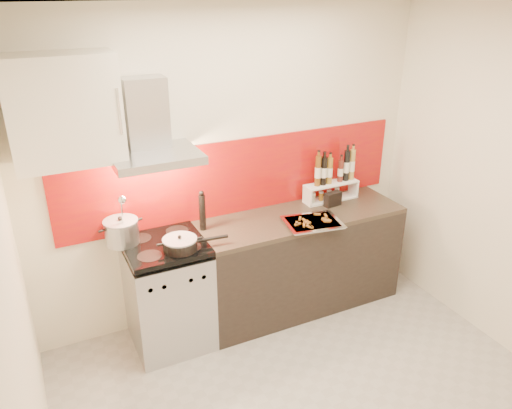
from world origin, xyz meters
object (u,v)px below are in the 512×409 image
range_stove (169,295)px  pepper_mill (202,211)px  counter (299,260)px  baking_tray (313,222)px  stock_pot (122,232)px  saute_pan (181,244)px

range_stove → pepper_mill: bearing=16.6°
range_stove → counter: range_stove is taller
counter → baking_tray: size_ratio=3.56×
range_stove → baking_tray: size_ratio=1.80×
stock_pot → saute_pan: stock_pot is taller
range_stove → baking_tray: (1.19, -0.20, 0.47)m
range_stove → saute_pan: 0.54m
range_stove → baking_tray: bearing=-9.3°
saute_pan → baking_tray: (1.10, -0.04, -0.04)m
counter → stock_pot: bearing=174.8°
pepper_mill → baking_tray: bearing=-19.6°
counter → saute_pan: bearing=-172.1°
counter → baking_tray: 0.51m
stock_pot → counter: bearing=-5.2°
range_stove → pepper_mill: 0.72m
saute_pan → baking_tray: size_ratio=0.97×
counter → saute_pan: saute_pan is taller
counter → pepper_mill: 1.05m
stock_pot → range_stove: bearing=-26.3°
counter → saute_pan: (-1.11, -0.16, 0.51)m
saute_pan → baking_tray: bearing=-2.3°
counter → stock_pot: size_ratio=6.99×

